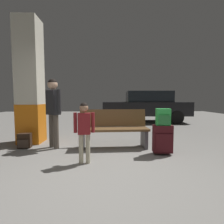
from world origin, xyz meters
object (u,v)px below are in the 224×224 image
(backpack_bright, at_px, (163,117))
(child, at_px, (84,126))
(adult, at_px, (53,106))
(bench, at_px, (113,129))
(backpack_dark_floor, at_px, (25,141))
(parked_car_near, at_px, (146,106))
(suitcase, at_px, (163,139))
(structural_pillar, at_px, (30,82))

(backpack_bright, distance_m, child, 1.60)
(backpack_bright, xyz_separation_m, adult, (-2.37, 0.54, 0.21))
(child, xyz_separation_m, adult, (-0.83, 0.98, 0.32))
(bench, xyz_separation_m, backpack_dark_floor, (-2.07, -0.01, -0.28))
(adult, distance_m, parked_car_near, 5.46)
(suitcase, height_order, backpack_bright, backpack_bright)
(bench, height_order, parked_car_near, parked_car_near)
(adult, bearing_deg, parked_car_near, 54.58)
(suitcase, height_order, adult, adult)
(structural_pillar, distance_m, backpack_bright, 3.39)
(bench, distance_m, parked_car_near, 4.78)
(adult, height_order, backpack_dark_floor, adult)
(backpack_bright, relative_size, parked_car_near, 0.08)
(child, height_order, backpack_dark_floor, child)
(suitcase, xyz_separation_m, child, (-1.54, -0.44, 0.34))
(structural_pillar, distance_m, bench, 2.46)
(backpack_bright, bearing_deg, structural_pillar, 160.86)
(bench, bearing_deg, structural_pillar, 166.34)
(structural_pillar, relative_size, backpack_bright, 9.28)
(structural_pillar, height_order, adult, structural_pillar)
(structural_pillar, distance_m, adult, 1.09)
(adult, height_order, parked_car_near, adult)
(backpack_bright, bearing_deg, backpack_dark_floor, 169.75)
(backpack_bright, xyz_separation_m, parked_car_near, (0.79, 4.99, 0.03))
(bench, distance_m, child, 1.17)
(backpack_bright, height_order, parked_car_near, parked_car_near)
(suitcase, xyz_separation_m, adult, (-2.37, 0.54, 0.66))
(adult, bearing_deg, backpack_bright, -12.83)
(backpack_bright, bearing_deg, adult, 167.17)
(suitcase, bearing_deg, adult, 167.19)
(bench, distance_m, backpack_dark_floor, 2.09)
(parked_car_near, bearing_deg, child, -113.24)
(backpack_bright, xyz_separation_m, child, (-1.54, -0.44, -0.11))
(adult, distance_m, backpack_dark_floor, 1.07)
(backpack_dark_floor, bearing_deg, bench, 0.30)
(suitcase, relative_size, child, 0.56)
(suitcase, relative_size, backpack_bright, 1.78)
(suitcase, bearing_deg, structural_pillar, 160.87)
(child, bearing_deg, parked_car_near, 66.76)
(backpack_dark_floor, bearing_deg, child, -33.21)
(bench, relative_size, backpack_dark_floor, 4.77)
(adult, bearing_deg, backpack_dark_floor, 178.94)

